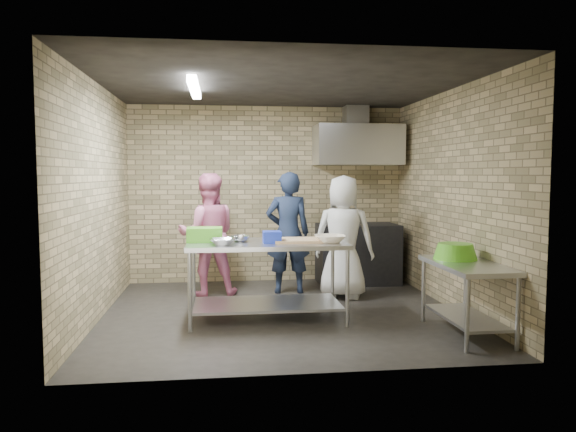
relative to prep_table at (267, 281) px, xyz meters
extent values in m
plane|color=black|center=(0.20, 0.27, -0.45)|extent=(4.20, 4.20, 0.00)
plane|color=black|center=(0.20, 0.27, 2.25)|extent=(4.20, 4.20, 0.00)
cube|color=tan|center=(0.20, 2.27, 0.90)|extent=(4.20, 0.06, 2.70)
cube|color=tan|center=(0.20, -1.73, 0.90)|extent=(4.20, 0.06, 2.70)
cube|color=tan|center=(-1.90, 0.27, 0.90)|extent=(0.06, 4.00, 2.70)
cube|color=tan|center=(2.30, 0.27, 0.90)|extent=(0.06, 4.00, 2.70)
cube|color=#ADAFB4|center=(0.00, 0.00, 0.00)|extent=(1.79, 0.90, 0.90)
cube|color=silver|center=(2.00, -0.83, -0.07)|extent=(0.60, 1.20, 0.75)
cube|color=black|center=(1.55, 1.92, 0.00)|extent=(1.20, 0.70, 0.90)
cube|color=silver|center=(1.55, 1.97, 1.65)|extent=(1.30, 0.60, 0.60)
cube|color=#A5A8AD|center=(1.55, 2.12, 2.10)|extent=(0.35, 0.30, 0.30)
cube|color=#3F2B19|center=(1.85, 2.16, 1.47)|extent=(0.80, 0.20, 0.04)
cube|color=white|center=(-0.80, 0.27, 2.19)|extent=(0.10, 1.25, 0.08)
cube|color=#4AB020|center=(-0.70, 0.12, 0.53)|extent=(0.40, 0.30, 0.16)
cube|color=#1830B7|center=(0.05, -0.10, 0.51)|extent=(0.20, 0.20, 0.13)
cube|color=#D8B37D|center=(0.35, -0.02, 0.46)|extent=(0.55, 0.42, 0.03)
imported|color=silver|center=(-0.50, -0.20, 0.48)|extent=(0.29, 0.29, 0.07)
imported|color=#B6B8BD|center=(-0.30, 0.05, 0.48)|extent=(0.22, 0.22, 0.07)
imported|color=beige|center=(0.70, -0.15, 0.49)|extent=(0.36, 0.36, 0.08)
cylinder|color=#B22619|center=(1.60, 2.16, 1.58)|extent=(0.07, 0.07, 0.18)
cylinder|color=green|center=(2.00, 2.16, 1.57)|extent=(0.06, 0.06, 0.15)
imported|color=#151D35|center=(0.41, 1.36, 0.40)|extent=(0.63, 0.42, 1.69)
imported|color=pink|center=(-0.70, 1.35, 0.39)|extent=(0.86, 0.69, 1.67)
imported|color=silver|center=(1.11, 0.98, 0.38)|extent=(0.94, 0.79, 1.65)
camera|label=1|loc=(-0.50, -6.06, 1.21)|focal=33.67mm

